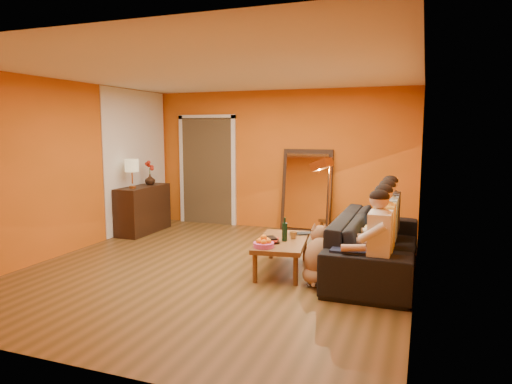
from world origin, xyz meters
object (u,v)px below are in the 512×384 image
(mirror_frame, at_px, (307,191))
(person_far_left, at_px, (380,245))
(table_lamp, at_px, (132,174))
(floor_lamp, at_px, (329,211))
(dog, at_px, (320,254))
(laptop, at_px, (302,234))
(coffee_table, at_px, (282,255))
(wine_bottle, at_px, (285,229))
(person_mid_left, at_px, (384,235))
(person_mid_right, at_px, (387,226))
(sideboard, at_px, (143,209))
(sofa, at_px, (376,244))
(person_far_right, at_px, (390,218))
(tumbler, at_px, (293,235))
(vase, at_px, (150,180))

(mirror_frame, relative_size, person_far_left, 1.25)
(table_lamp, xyz_separation_m, floor_lamp, (3.56, -0.38, -0.39))
(dog, distance_m, laptop, 0.79)
(coffee_table, relative_size, person_far_left, 1.00)
(table_lamp, bearing_deg, coffee_table, -18.75)
(floor_lamp, distance_m, wine_bottle, 0.85)
(laptop, bearing_deg, person_far_left, -66.77)
(dog, distance_m, person_mid_left, 0.80)
(mirror_frame, bearing_deg, person_mid_right, -50.92)
(laptop, bearing_deg, sideboard, 137.17)
(person_far_left, xyz_separation_m, wine_bottle, (-1.25, 0.57, -0.03))
(coffee_table, relative_size, person_mid_right, 1.00)
(person_far_left, relative_size, laptop, 3.58)
(sofa, height_order, person_far_right, person_far_right)
(mirror_frame, height_order, laptop, mirror_frame)
(coffee_table, bearing_deg, tumbler, 36.61)
(wine_bottle, bearing_deg, table_lamp, 160.70)
(table_lamp, xyz_separation_m, wine_bottle, (3.12, -1.09, -0.53))
(sofa, height_order, coffee_table, sofa)
(floor_lamp, bearing_deg, person_far_left, -34.34)
(coffee_table, height_order, floor_lamp, floor_lamp)
(mirror_frame, relative_size, laptop, 4.46)
(person_far_right, height_order, vase, person_far_right)
(floor_lamp, xyz_separation_m, vase, (-3.56, 0.93, 0.23))
(tumbler, bearing_deg, wine_bottle, -112.38)
(sofa, bearing_deg, dog, 140.10)
(coffee_table, distance_m, wine_bottle, 0.37)
(person_mid_right, bearing_deg, dog, -131.79)
(person_mid_right, xyz_separation_m, tumbler, (-1.18, -0.36, -0.14))
(mirror_frame, bearing_deg, person_mid_left, -57.66)
(sideboard, distance_m, floor_lamp, 3.63)
(floor_lamp, relative_size, wine_bottle, 4.65)
(person_mid_left, bearing_deg, person_far_right, 90.00)
(wine_bottle, relative_size, tumbler, 2.95)
(person_mid_left, relative_size, tumbler, 11.62)
(person_mid_left, relative_size, vase, 6.24)
(mirror_frame, height_order, vase, mirror_frame)
(dog, bearing_deg, person_far_left, -10.26)
(sideboard, bearing_deg, vase, 90.00)
(dog, bearing_deg, wine_bottle, 164.44)
(mirror_frame, xyz_separation_m, coffee_table, (0.28, -2.42, -0.55))
(coffee_table, xyz_separation_m, vase, (-3.07, 1.59, 0.74))
(person_far_right, bearing_deg, dog, -117.97)
(coffee_table, xyz_separation_m, dog, (0.59, -0.33, 0.15))
(person_mid_left, bearing_deg, person_far_left, -90.00)
(wine_bottle, bearing_deg, coffee_table, 135.00)
(tumbler, bearing_deg, person_mid_left, -9.34)
(wine_bottle, bearing_deg, person_mid_right, 22.72)
(sofa, relative_size, person_mid_left, 2.10)
(wine_bottle, bearing_deg, tumbler, 67.62)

